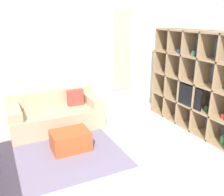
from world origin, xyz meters
The scene contains 6 objects.
wall_back centered at (0.00, 3.38, 1.36)m, with size 6.20×0.11×2.70m.
wall_right centered at (2.54, 1.67, 1.35)m, with size 0.07×4.55×2.70m, color white.
area_rug centered at (-0.91, 1.76, 0.01)m, with size 2.97×1.78×0.01m, color slate.
shelving_unit centered at (2.34, 1.69, 0.99)m, with size 0.38×2.25×1.99m.
couch_main centered at (-0.23, 2.88, 0.28)m, with size 1.85×0.91×0.76m.
ottoman centered at (-0.24, 1.86, 0.17)m, with size 0.65×0.48×0.35m.
Camera 1 is at (-1.28, -1.98, 2.26)m, focal length 40.00 mm.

